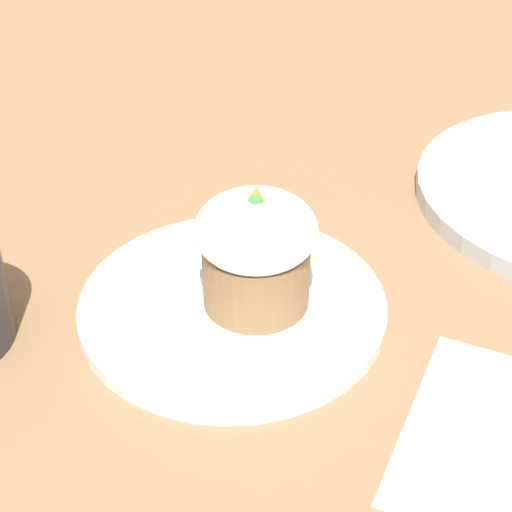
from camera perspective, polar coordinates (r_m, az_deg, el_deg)
The scene contains 4 objects.
ground_plane at distance 0.59m, azimuth -1.57°, elevation -3.77°, with size 4.00×4.00×0.00m, color #846042.
dessert_plate at distance 0.59m, azimuth -1.58°, elevation -3.37°, with size 0.21×0.21×0.01m.
carrot_cake at distance 0.56m, azimuth 0.00°, elevation 0.43°, with size 0.08×0.08×0.09m.
spoon at distance 0.60m, azimuth -1.14°, elevation -1.67°, with size 0.05×0.13×0.01m.
Camera 1 is at (-0.45, -0.03, 0.38)m, focal length 60.00 mm.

